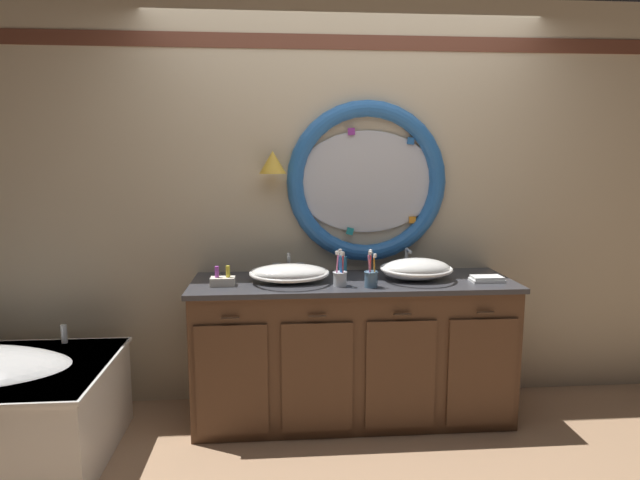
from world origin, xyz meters
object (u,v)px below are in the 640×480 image
Objects in this scene: folded_hand_towel at (487,279)px; toiletry_basket at (223,280)px; soap_dispenser at (342,266)px; toothbrush_holder_right at (371,278)px; sink_basin_left at (289,273)px; toothbrush_holder_left at (340,277)px; sink_basin_right at (416,269)px.

toiletry_basket is (-1.58, 0.02, 0.02)m from folded_hand_towel.
soap_dispenser is 1.13× the size of toiletry_basket.
toothbrush_holder_right is at bearing -64.66° from soap_dispenser.
toothbrush_holder_right is (0.47, -0.16, 0.00)m from sink_basin_left.
toothbrush_holder_right is (0.17, -0.04, 0.00)m from toothbrush_holder_left.
sink_basin_left reaches higher than folded_hand_towel.
sink_basin_right is at bearing 0.00° from sink_basin_left.
folded_hand_towel is at bearing -3.75° from sink_basin_left.
sink_basin_right is at bearing 14.16° from toothbrush_holder_left.
soap_dispenser reaches higher than folded_hand_towel.
toothbrush_holder_left is at bearing -5.42° from toiletry_basket.
folded_hand_towel is (0.41, -0.08, -0.05)m from sink_basin_right.
toothbrush_holder_left is at bearing -177.22° from folded_hand_towel.
sink_basin_right is (0.77, 0.00, 0.01)m from sink_basin_left.
toiletry_basket is (-0.68, 0.06, -0.02)m from toothbrush_holder_left.
toothbrush_holder_left is at bearing -165.84° from sink_basin_right.
sink_basin_right is 2.01× the size of toothbrush_holder_right.
toothbrush_holder_left reaches higher than sink_basin_left.
toiletry_basket is at bearing 172.82° from toothbrush_holder_right.
sink_basin_left is at bearing 157.45° from toothbrush_holder_left.
toiletry_basket is at bearing -166.23° from soap_dispenser.
sink_basin_left is at bearing -160.07° from soap_dispenser.
sink_basin_right reaches higher than folded_hand_towel.
toothbrush_holder_left is 0.24m from soap_dispenser.
sink_basin_right reaches higher than sink_basin_left.
toiletry_basket is at bearing -177.21° from sink_basin_right.
toothbrush_holder_right reaches higher than sink_basin_left.
toothbrush_holder_left is 0.18m from toothbrush_holder_right.
folded_hand_towel is at bearing -0.77° from toiletry_basket.
sink_basin_right is at bearing -15.23° from soap_dispenser.
toiletry_basket is at bearing 174.58° from toothbrush_holder_left.
sink_basin_left is 0.35m from soap_dispenser.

